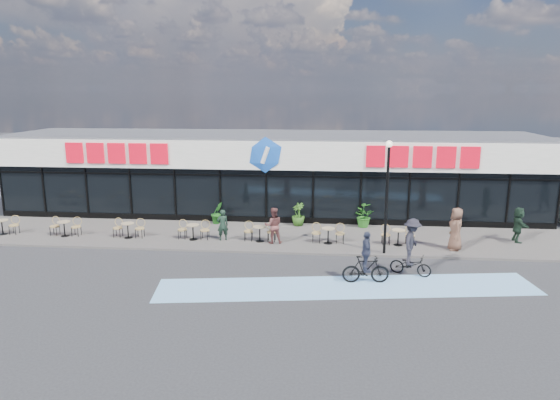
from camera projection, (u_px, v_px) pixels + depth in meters
name	position (u px, v px, depth m)	size (l,w,h in m)	color
ground	(246.00, 269.00, 20.24)	(120.00, 120.00, 0.00)	#28282B
sidewalk	(261.00, 236.00, 24.60)	(44.00, 5.00, 0.10)	#514B48
bike_lane	(347.00, 287.00, 18.42)	(14.00, 2.20, 0.01)	#74ACDC
building	(272.00, 173.00, 29.38)	(30.60, 6.57, 4.75)	black
lamp_post	(387.00, 187.00, 21.29)	(0.28, 0.28, 4.94)	black
bistro_set_0	(3.00, 225.00, 24.74)	(1.54, 0.62, 0.90)	tan
bistro_set_1	(65.00, 227.00, 24.45)	(1.54, 0.62, 0.90)	tan
bistro_set_2	(129.00, 228.00, 24.17)	(1.54, 0.62, 0.90)	tan
bistro_set_3	(194.00, 230.00, 23.88)	(1.54, 0.62, 0.90)	tan
bistro_set_4	(260.00, 232.00, 23.60)	(1.54, 0.62, 0.90)	tan
bistro_set_5	(328.00, 233.00, 23.31)	(1.54, 0.62, 0.90)	tan
bistro_set_6	(398.00, 235.00, 23.02)	(1.54, 0.62, 0.90)	tan
potted_plant_left	(217.00, 213.00, 26.65)	(0.64, 0.52, 1.17)	#20611B
potted_plant_mid	(298.00, 214.00, 26.24)	(0.68, 0.68, 1.21)	#2A5317
potted_plant_right	(363.00, 216.00, 25.97)	(1.07, 0.92, 1.18)	#26681D
patron_left	(223.00, 225.00, 23.67)	(0.54, 0.36, 1.49)	black
patron_right	(273.00, 225.00, 23.17)	(0.83, 0.65, 1.71)	brown
pedestrian_a	(456.00, 229.00, 22.18)	(0.95, 0.62, 1.94)	brown
pedestrian_b	(518.00, 225.00, 23.39)	(1.54, 0.49, 1.66)	black
cyclist_a	(366.00, 263.00, 18.66)	(1.81, 0.95, 2.01)	black
cyclist_b	(411.00, 250.00, 19.39)	(1.70, 1.35, 2.29)	black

